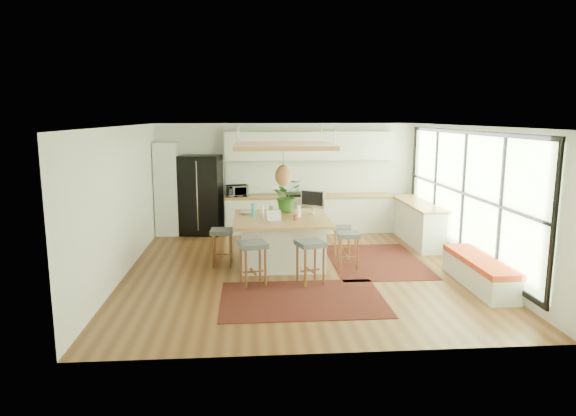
{
  "coord_description": "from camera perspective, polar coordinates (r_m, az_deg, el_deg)",
  "views": [
    {
      "loc": [
        -0.95,
        -9.29,
        2.88
      ],
      "look_at": [
        -0.2,
        0.5,
        1.1
      ],
      "focal_mm": 31.73,
      "sensor_mm": 36.0,
      "label": 1
    }
  ],
  "objects": [
    {
      "name": "stool_left_side",
      "position": [
        10.0,
        -7.39,
        -4.44
      ],
      "size": [
        0.44,
        0.44,
        0.72
      ],
      "primitive_type": null,
      "rotation": [
        0.0,
        0.0,
        -1.61
      ],
      "color": "#46494D",
      "rests_on": "floor"
    },
    {
      "name": "laptop",
      "position": [
        9.52,
        -1.42,
        -0.8
      ],
      "size": [
        0.36,
        0.37,
        0.21
      ],
      "primitive_type": null,
      "rotation": [
        0.0,
        0.0,
        0.28
      ],
      "color": "#A5A5AA",
      "rests_on": "island"
    },
    {
      "name": "rug_near",
      "position": [
        8.23,
        1.62,
        -10.16
      ],
      "size": [
        2.6,
        1.8,
        0.01
      ],
      "primitive_type": "cube",
      "color": "black",
      "rests_on": "floor"
    },
    {
      "name": "right_counter_base",
      "position": [
        12.18,
        14.29,
        -1.6
      ],
      "size": [
        0.6,
        2.5,
        0.88
      ],
      "primitive_type": "cube",
      "color": "silver",
      "rests_on": "floor"
    },
    {
      "name": "island_bottle_1",
      "position": [
        9.75,
        -3.02,
        -0.71
      ],
      "size": [
        0.07,
        0.07,
        0.19
      ],
      "primitive_type": "cylinder",
      "color": "white",
      "rests_on": "island"
    },
    {
      "name": "wall_front",
      "position": [
        6.06,
        4.8,
        -4.38
      ],
      "size": [
        6.5,
        0.0,
        6.5
      ],
      "primitive_type": "plane",
      "rotation": [
        -1.57,
        0.0,
        0.0
      ],
      "color": "silver",
      "rests_on": "ground"
    },
    {
      "name": "pantry",
      "position": [
        12.75,
        -13.38,
        2.08
      ],
      "size": [
        0.55,
        0.6,
        2.25
      ],
      "primitive_type": "cube",
      "color": "silver",
      "rests_on": "floor"
    },
    {
      "name": "island",
      "position": [
        10.03,
        -0.72,
        -3.65
      ],
      "size": [
        1.85,
        1.85,
        0.93
      ],
      "primitive_type": null,
      "color": "#9E6B38",
      "rests_on": "floor"
    },
    {
      "name": "wall_back",
      "position": [
        12.91,
        -0.13,
        3.47
      ],
      "size": [
        6.5,
        0.0,
        6.5
      ],
      "primitive_type": "plane",
      "rotation": [
        1.57,
        0.0,
        0.0
      ],
      "color": "silver",
      "rests_on": "ground"
    },
    {
      "name": "ceiling_panel",
      "position": [
        9.74,
        -0.54,
        5.39
      ],
      "size": [
        1.86,
        1.86,
        0.8
      ],
      "primitive_type": null,
      "color": "#9E6B38",
      "rests_on": "ceiling"
    },
    {
      "name": "stool_right_front",
      "position": [
        9.8,
        6.76,
        -4.72
      ],
      "size": [
        0.44,
        0.44,
        0.7
      ],
      "primitive_type": null,
      "rotation": [
        0.0,
        0.0,
        1.5
      ],
      "color": "#46494D",
      "rests_on": "floor"
    },
    {
      "name": "rug_right",
      "position": [
        10.45,
        9.78,
        -5.85
      ],
      "size": [
        1.8,
        2.6,
        0.01
      ],
      "primitive_type": "cube",
      "color": "black",
      "rests_on": "floor"
    },
    {
      "name": "island_plant",
      "position": [
        10.5,
        -0.17,
        1.02
      ],
      "size": [
        0.88,
        0.89,
        0.52
      ],
      "primitive_type": "imported",
      "rotation": [
        0.0,
        0.0,
        0.65
      ],
      "color": "#1E4C19",
      "rests_on": "island"
    },
    {
      "name": "stool_right_back",
      "position": [
        10.62,
        6.06,
        -3.53
      ],
      "size": [
        0.42,
        0.42,
        0.63
      ],
      "primitive_type": null,
      "rotation": [
        0.0,
        0.0,
        1.43
      ],
      "color": "#46494D",
      "rests_on": "floor"
    },
    {
      "name": "fridge",
      "position": [
        12.68,
        -9.71,
        1.26
      ],
      "size": [
        1.06,
        0.88,
        1.94
      ],
      "primitive_type": null,
      "rotation": [
        0.0,
        0.0,
        -0.14
      ],
      "color": "black",
      "rests_on": "floor"
    },
    {
      "name": "stool_near_left",
      "position": [
        8.82,
        -3.93,
        -6.38
      ],
      "size": [
        0.55,
        0.55,
        0.76
      ],
      "primitive_type": null,
      "rotation": [
        0.0,
        0.0,
        0.25
      ],
      "color": "#46494D",
      "rests_on": "floor"
    },
    {
      "name": "island_bottle_4",
      "position": [
        10.15,
        -1.95,
        -0.26
      ],
      "size": [
        0.07,
        0.07,
        0.19
      ],
      "primitive_type": "cylinder",
      "color": "#4D8058",
      "rests_on": "island"
    },
    {
      "name": "floor",
      "position": [
        9.77,
        1.4,
        -6.87
      ],
      "size": [
        7.0,
        7.0,
        0.0
      ],
      "primitive_type": "plane",
      "color": "#593319",
      "rests_on": "ground"
    },
    {
      "name": "right_counter_top",
      "position": [
        12.1,
        14.39,
        0.53
      ],
      "size": [
        0.64,
        2.54,
        0.05
      ],
      "primitive_type": "cube",
      "color": "#9E6B38",
      "rests_on": "right_counter_base"
    },
    {
      "name": "island_bottle_0",
      "position": [
        9.99,
        -3.91,
        -0.45
      ],
      "size": [
        0.07,
        0.07,
        0.19
      ],
      "primitive_type": "cylinder",
      "color": "#32C6CA",
      "rests_on": "island"
    },
    {
      "name": "window_bench",
      "position": [
        9.35,
        20.61,
        -6.73
      ],
      "size": [
        0.52,
        2.0,
        0.5
      ],
      "primitive_type": null,
      "color": "silver",
      "rests_on": "floor"
    },
    {
      "name": "range",
      "position": [
        12.75,
        1.32,
        -0.48
      ],
      "size": [
        0.76,
        0.62,
        1.0
      ],
      "primitive_type": null,
      "color": "#A5A5AA",
      "rests_on": "floor"
    },
    {
      "name": "stool_near_right",
      "position": [
        8.88,
        2.52,
        -6.24
      ],
      "size": [
        0.56,
        0.56,
        0.76
      ],
      "primitive_type": null,
      "rotation": [
        0.0,
        0.0,
        0.31
      ],
      "color": "#46494D",
      "rests_on": "floor"
    },
    {
      "name": "island_bowl",
      "position": [
        10.26,
        -4.79,
        -0.56
      ],
      "size": [
        0.26,
        0.26,
        0.06
      ],
      "primitive_type": "imported",
      "rotation": [
        0.0,
        0.0,
        -0.17
      ],
      "color": "white",
      "rests_on": "island"
    },
    {
      "name": "microwave",
      "position": [
        12.6,
        -5.71,
        2.08
      ],
      "size": [
        0.55,
        0.38,
        0.34
      ],
      "primitive_type": "imported",
      "rotation": [
        0.0,
        0.0,
        0.21
      ],
      "color": "#A5A5AA",
      "rests_on": "back_counter_top"
    },
    {
      "name": "backsplash",
      "position": [
        12.94,
        2.31,
        3.48
      ],
      "size": [
        4.2,
        0.02,
        0.8
      ],
      "primitive_type": "cube",
      "color": "white",
      "rests_on": "wall_back"
    },
    {
      "name": "island_bottle_2",
      "position": [
        9.64,
        0.87,
        -0.82
      ],
      "size": [
        0.07,
        0.07,
        0.19
      ],
      "primitive_type": "cylinder",
      "color": "#A04835",
      "rests_on": "island"
    },
    {
      "name": "ceiling",
      "position": [
        9.34,
        1.48,
        9.17
      ],
      "size": [
        7.0,
        7.0,
        0.0
      ],
      "primitive_type": "plane",
      "rotation": [
        3.14,
        0.0,
        0.0
      ],
      "color": "white",
      "rests_on": "ground"
    },
    {
      "name": "back_counter_base",
      "position": [
        12.79,
        2.43,
        -0.73
      ],
      "size": [
        4.2,
        0.6,
        0.88
      ],
      "primitive_type": "cube",
      "color": "silver",
      "rests_on": "floor"
    },
    {
      "name": "back_counter_top",
      "position": [
        12.71,
        2.45,
        1.31
      ],
      "size": [
        4.24,
        0.64,
        0.05
      ],
      "primitive_type": "cube",
      "color": "#9E6B38",
      "rests_on": "back_counter_base"
    },
    {
      "name": "window_wall",
      "position": [
        10.29,
        19.59,
        1.41
      ],
      "size": [
        0.1,
        6.2,
        2.6
      ],
      "primitive_type": null,
      "color": "black",
      "rests_on": "wall_right"
    },
    {
      "name": "island_bottle_3",
      "position": [
        9.99,
        1.26,
        -0.43
      ],
      "size": [
        0.07,
        0.07,
        0.19
      ],
      "primitive_type": "cylinder",
      "color": "white",
      "rests_on": "island"
    },
    {
      "name": "monitor",
      "position": [
        10.25,
        2.75,
        0.78
      ],
      "size": [
        0.54,
        0.44,
        0.49
      ],
      "primitive_type": null,
      "rotation": [
        0.0,
        0.0,
        -0.59
      ],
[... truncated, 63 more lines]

